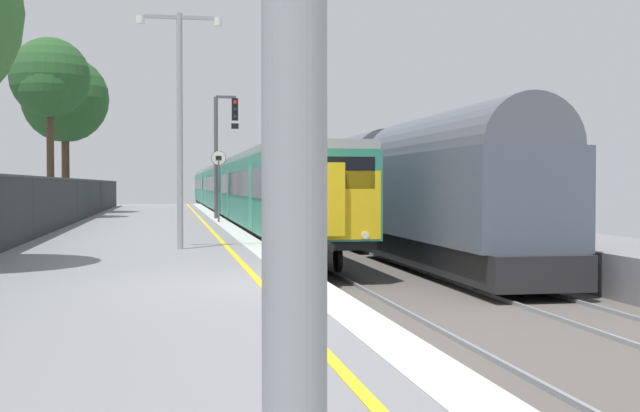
{
  "coord_description": "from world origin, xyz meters",
  "views": [
    {
      "loc": [
        -1.74,
        -12.77,
        1.53
      ],
      "look_at": [
        1.78,
        6.99,
        1.02
      ],
      "focal_mm": 47.7,
      "sensor_mm": 36.0,
      "label": 1
    }
  ],
  "objects_px": {
    "commuter_train_at_platform": "(234,189)",
    "platform_lamp_mid": "(180,110)",
    "freight_train_adjacent_track": "(326,186)",
    "signal_gantry": "(222,142)",
    "speed_limit_sign": "(219,177)",
    "background_tree_left": "(49,81)",
    "background_tree_right": "(67,102)"
  },
  "relations": [
    {
      "from": "commuter_train_at_platform",
      "to": "signal_gantry",
      "type": "height_order",
      "value": "signal_gantry"
    },
    {
      "from": "speed_limit_sign",
      "to": "platform_lamp_mid",
      "type": "distance_m",
      "value": 14.48
    },
    {
      "from": "signal_gantry",
      "to": "background_tree_left",
      "type": "distance_m",
      "value": 8.21
    },
    {
      "from": "commuter_train_at_platform",
      "to": "freight_train_adjacent_track",
      "type": "bearing_deg",
      "value": -65.95
    },
    {
      "from": "platform_lamp_mid",
      "to": "signal_gantry",
      "type": "bearing_deg",
      "value": 83.39
    },
    {
      "from": "signal_gantry",
      "to": "speed_limit_sign",
      "type": "distance_m",
      "value": 4.03
    },
    {
      "from": "speed_limit_sign",
      "to": "background_tree_right",
      "type": "bearing_deg",
      "value": 120.47
    },
    {
      "from": "commuter_train_at_platform",
      "to": "signal_gantry",
      "type": "relative_size",
      "value": 11.2
    },
    {
      "from": "commuter_train_at_platform",
      "to": "platform_lamp_mid",
      "type": "relative_size",
      "value": 11.1
    },
    {
      "from": "background_tree_left",
      "to": "speed_limit_sign",
      "type": "bearing_deg",
      "value": -34.8
    },
    {
      "from": "speed_limit_sign",
      "to": "background_tree_right",
      "type": "relative_size",
      "value": 0.35
    },
    {
      "from": "freight_train_adjacent_track",
      "to": "platform_lamp_mid",
      "type": "xyz_separation_m",
      "value": [
        -7.58,
        -21.8,
        1.83
      ]
    },
    {
      "from": "freight_train_adjacent_track",
      "to": "signal_gantry",
      "type": "height_order",
      "value": "signal_gantry"
    },
    {
      "from": "freight_train_adjacent_track",
      "to": "speed_limit_sign",
      "type": "relative_size",
      "value": 17.55
    },
    {
      "from": "commuter_train_at_platform",
      "to": "background_tree_left",
      "type": "distance_m",
      "value": 15.42
    },
    {
      "from": "signal_gantry",
      "to": "platform_lamp_mid",
      "type": "distance_m",
      "value": 18.11
    },
    {
      "from": "platform_lamp_mid",
      "to": "background_tree_left",
      "type": "xyz_separation_m",
      "value": [
        -5.52,
        19.34,
        2.89
      ]
    },
    {
      "from": "commuter_train_at_platform",
      "to": "signal_gantry",
      "type": "xyz_separation_m",
      "value": [
        -1.49,
        -12.78,
        2.16
      ]
    },
    {
      "from": "speed_limit_sign",
      "to": "freight_train_adjacent_track",
      "type": "bearing_deg",
      "value": 52.06
    },
    {
      "from": "speed_limit_sign",
      "to": "signal_gantry",
      "type": "bearing_deg",
      "value": 84.52
    },
    {
      "from": "platform_lamp_mid",
      "to": "background_tree_left",
      "type": "distance_m",
      "value": 20.32
    },
    {
      "from": "speed_limit_sign",
      "to": "background_tree_left",
      "type": "xyz_separation_m",
      "value": [
        -7.25,
        5.04,
        4.35
      ]
    },
    {
      "from": "commuter_train_at_platform",
      "to": "platform_lamp_mid",
      "type": "xyz_separation_m",
      "value": [
        -3.57,
        -30.77,
        2.02
      ]
    },
    {
      "from": "commuter_train_at_platform",
      "to": "speed_limit_sign",
      "type": "relative_size",
      "value": 21.31
    },
    {
      "from": "signal_gantry",
      "to": "freight_train_adjacent_track",
      "type": "bearing_deg",
      "value": 34.74
    },
    {
      "from": "platform_lamp_mid",
      "to": "background_tree_left",
      "type": "bearing_deg",
      "value": 105.94
    },
    {
      "from": "commuter_train_at_platform",
      "to": "platform_lamp_mid",
      "type": "bearing_deg",
      "value": -96.63
    },
    {
      "from": "commuter_train_at_platform",
      "to": "background_tree_right",
      "type": "distance_m",
      "value": 11.05
    },
    {
      "from": "signal_gantry",
      "to": "background_tree_right",
      "type": "height_order",
      "value": "background_tree_right"
    },
    {
      "from": "freight_train_adjacent_track",
      "to": "background_tree_right",
      "type": "bearing_deg",
      "value": 159.39
    },
    {
      "from": "freight_train_adjacent_track",
      "to": "platform_lamp_mid",
      "type": "distance_m",
      "value": 23.15
    },
    {
      "from": "freight_train_adjacent_track",
      "to": "background_tree_right",
      "type": "xyz_separation_m",
      "value": [
        -13.18,
        4.96,
        4.49
      ]
    }
  ]
}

